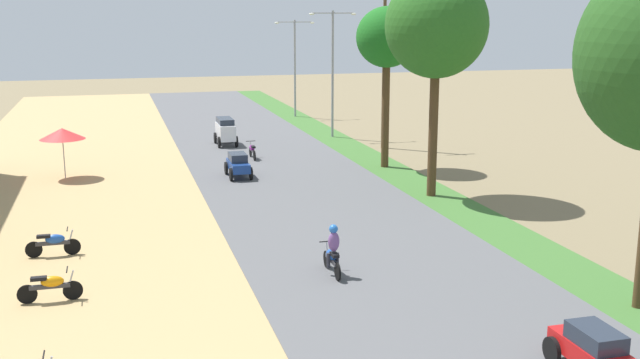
% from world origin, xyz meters
% --- Properties ---
extents(parked_motorbike_second, '(1.80, 0.54, 0.94)m').
position_xyz_m(parked_motorbike_second, '(-10.19, 12.76, 0.55)').
color(parked_motorbike_second, black).
rests_on(parked_motorbike_second, dirt_shoulder).
extents(parked_motorbike_third, '(1.80, 0.54, 0.94)m').
position_xyz_m(parked_motorbike_third, '(-10.39, 17.10, 0.55)').
color(parked_motorbike_third, black).
rests_on(parked_motorbike_third, dirt_shoulder).
extents(vendor_umbrella, '(2.20, 2.20, 2.52)m').
position_xyz_m(vendor_umbrella, '(-10.66, 29.98, 2.31)').
color(vendor_umbrella, '#99999E').
rests_on(vendor_umbrella, dirt_shoulder).
extents(median_tree_second, '(4.47, 4.47, 9.84)m').
position_xyz_m(median_tree_second, '(5.48, 21.77, 7.57)').
color(median_tree_second, '#4C351E').
rests_on(median_tree_second, median_strip).
extents(median_tree_third, '(3.21, 3.21, 8.42)m').
position_xyz_m(median_tree_third, '(5.70, 28.45, 6.79)').
color(median_tree_third, '#4C351E').
rests_on(median_tree_third, median_strip).
extents(streetlamp_near, '(3.16, 0.20, 8.21)m').
position_xyz_m(streetlamp_near, '(5.80, 38.75, 4.77)').
color(streetlamp_near, gray).
rests_on(streetlamp_near, median_strip).
extents(streetlamp_mid, '(3.16, 0.20, 7.52)m').
position_xyz_m(streetlamp_mid, '(5.80, 49.25, 4.41)').
color(streetlamp_mid, gray).
rests_on(streetlamp_mid, median_strip).
extents(utility_pole_near, '(1.80, 0.20, 9.70)m').
position_xyz_m(utility_pole_near, '(7.70, 34.27, 5.04)').
color(utility_pole_near, brown).
rests_on(utility_pole_near, ground).
extents(car_sedan_red, '(1.10, 2.26, 1.19)m').
position_xyz_m(car_sedan_red, '(1.91, 4.65, 0.74)').
color(car_sedan_red, red).
rests_on(car_sedan_red, road_strip).
extents(car_sedan_blue, '(1.10, 2.26, 1.19)m').
position_xyz_m(car_sedan_blue, '(-2.30, 27.91, 0.74)').
color(car_sedan_blue, navy).
rests_on(car_sedan_blue, road_strip).
extents(car_van_white, '(1.19, 2.41, 1.67)m').
position_xyz_m(car_van_white, '(-1.52, 37.36, 1.02)').
color(car_van_white, silver).
rests_on(car_van_white, road_strip).
extents(motorbike_ahead_third, '(0.54, 1.80, 1.66)m').
position_xyz_m(motorbike_ahead_third, '(-1.82, 12.77, 0.86)').
color(motorbike_ahead_third, black).
rests_on(motorbike_ahead_third, road_strip).
extents(motorbike_ahead_fourth, '(0.54, 1.80, 0.94)m').
position_xyz_m(motorbike_ahead_fourth, '(-0.73, 32.54, 0.57)').
color(motorbike_ahead_fourth, black).
rests_on(motorbike_ahead_fourth, road_strip).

